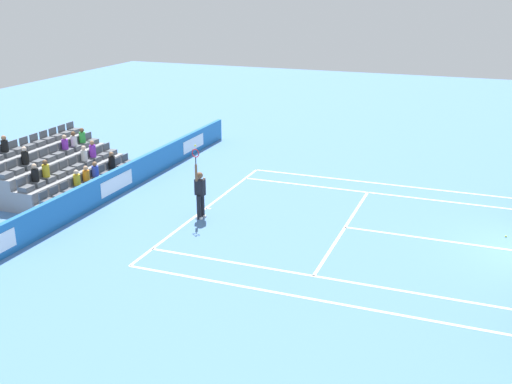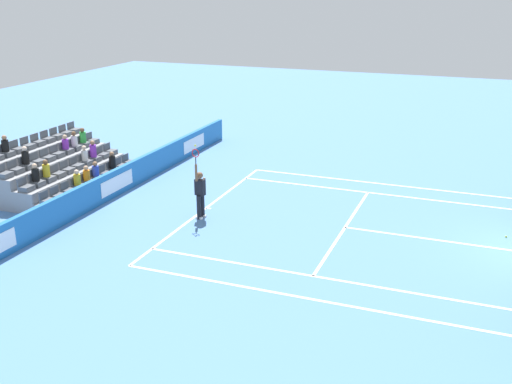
{
  "view_description": "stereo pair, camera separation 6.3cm",
  "coord_description": "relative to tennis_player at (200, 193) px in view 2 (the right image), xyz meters",
  "views": [
    {
      "loc": [
        20.01,
        -2.15,
        8.25
      ],
      "look_at": [
        0.5,
        -9.62,
        1.1
      ],
      "focal_mm": 42.81,
      "sensor_mm": 36.0,
      "label": 1
    },
    {
      "loc": [
        19.99,
        -2.1,
        8.25
      ],
      "look_at": [
        0.5,
        -9.62,
        1.1
      ],
      "focal_mm": 42.81,
      "sensor_mm": 36.0,
      "label": 2
    }
  ],
  "objects": [
    {
      "name": "line_doubles_sideline_left",
      "position": [
        4.47,
        5.67,
        -0.99
      ],
      "size": [
        0.1,
        11.89,
        0.01
      ],
      "primitive_type": "cube",
      "color": "white",
      "rests_on": "ground"
    },
    {
      "name": "line_centre_service",
      "position": [
        -1.02,
        8.42,
        -0.99
      ],
      "size": [
        0.1,
        6.4,
        0.01
      ],
      "primitive_type": "cube",
      "color": "white",
      "rests_on": "ground"
    },
    {
      "name": "line_baseline",
      "position": [
        -1.02,
        -0.27,
        -0.99
      ],
      "size": [
        10.97,
        0.1,
        0.01
      ],
      "primitive_type": "cube",
      "color": "white",
      "rests_on": "ground"
    },
    {
      "name": "line_doubles_sideline_right",
      "position": [
        -6.5,
        5.67,
        -0.99
      ],
      "size": [
        0.1,
        11.89,
        0.01
      ],
      "primitive_type": "cube",
      "color": "white",
      "rests_on": "ground"
    },
    {
      "name": "line_service",
      "position": [
        -1.02,
        5.22,
        -0.99
      ],
      "size": [
        8.23,
        0.1,
        0.01
      ],
      "primitive_type": "cube",
      "color": "white",
      "rests_on": "ground"
    },
    {
      "name": "loose_tennis_ball",
      "position": [
        -2.1,
        10.59,
        -0.96
      ],
      "size": [
        0.07,
        0.07,
        0.07
      ],
      "primitive_type": "sphere",
      "color": "#D1E533",
      "rests_on": "ground"
    },
    {
      "name": "line_singles_sideline_right",
      "position": [
        -5.13,
        5.67,
        -0.99
      ],
      "size": [
        0.1,
        11.89,
        0.01
      ],
      "primitive_type": "cube",
      "color": "white",
      "rests_on": "ground"
    },
    {
      "name": "stadium_stand",
      "position": [
        -1.02,
        -7.3,
        -0.31
      ],
      "size": [
        6.2,
        3.8,
        2.55
      ],
      "color": "gray",
      "rests_on": "ground"
    },
    {
      "name": "line_centre_mark",
      "position": [
        -1.02,
        -0.17,
        -0.99
      ],
      "size": [
        0.1,
        0.2,
        0.01
      ],
      "primitive_type": "cube",
      "color": "white",
      "rests_on": "ground"
    },
    {
      "name": "line_singles_sideline_left",
      "position": [
        3.1,
        5.67,
        -0.99
      ],
      "size": [
        0.1,
        11.89,
        0.01
      ],
      "primitive_type": "cube",
      "color": "white",
      "rests_on": "ground"
    },
    {
      "name": "sponsor_barrier",
      "position": [
        -1.02,
        -4.37,
        -0.44
      ],
      "size": [
        20.93,
        0.22,
        1.1
      ],
      "color": "#1E66AD",
      "rests_on": "ground"
    },
    {
      "name": "tennis_player",
      "position": [
        0.0,
        0.0,
        0.0
      ],
      "size": [
        0.52,
        0.39,
        2.85
      ],
      "color": "black",
      "rests_on": "ground"
    }
  ]
}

